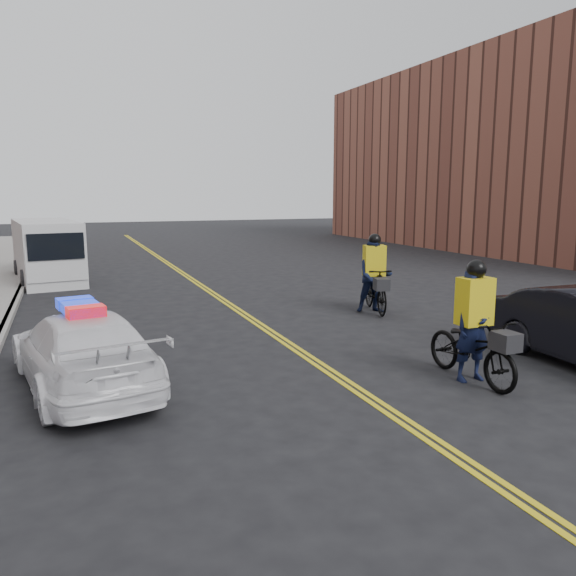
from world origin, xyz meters
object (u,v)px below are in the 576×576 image
(cargo_van, at_px, (48,252))
(cyclist_far, at_px, (374,282))
(cyclist_near, at_px, (473,339))
(police_cruiser, at_px, (83,350))

(cargo_van, relative_size, cyclist_far, 2.50)
(cyclist_near, xyz_separation_m, cyclist_far, (1.34, 5.78, 0.12))
(cyclist_near, bearing_deg, police_cruiser, 160.58)
(cargo_van, bearing_deg, cyclist_near, -72.15)
(police_cruiser, xyz_separation_m, cargo_van, (-0.83, 13.06, 0.44))
(cyclist_near, distance_m, cyclist_far, 5.94)
(police_cruiser, bearing_deg, cyclist_far, -164.87)
(cyclist_near, height_order, cyclist_far, cyclist_far)
(police_cruiser, xyz_separation_m, cyclist_near, (6.47, -2.12, 0.08))
(cyclist_near, bearing_deg, cargo_van, 114.41)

